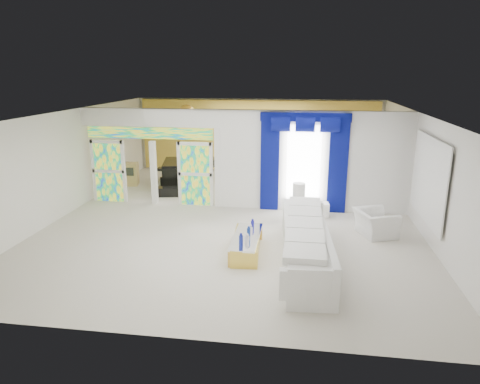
% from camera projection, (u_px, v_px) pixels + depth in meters
% --- Properties ---
extents(floor, '(12.00, 12.00, 0.00)m').
position_uv_depth(floor, '(236.00, 217.00, 12.61)').
color(floor, '#B7AF9E').
rests_on(floor, ground).
extents(dividing_wall, '(5.70, 0.18, 3.00)m').
position_uv_depth(dividing_wall, '(312.00, 162.00, 12.86)').
color(dividing_wall, white).
rests_on(dividing_wall, ground).
extents(dividing_header, '(4.30, 0.18, 0.55)m').
position_uv_depth(dividing_header, '(148.00, 118.00, 13.22)').
color(dividing_header, white).
rests_on(dividing_header, dividing_wall).
extents(stained_panel_left, '(0.95, 0.04, 2.00)m').
position_uv_depth(stained_panel_left, '(109.00, 171.00, 13.88)').
color(stained_panel_left, '#994C3F').
rests_on(stained_panel_left, ground).
extents(stained_panel_right, '(0.95, 0.04, 2.00)m').
position_uv_depth(stained_panel_right, '(195.00, 174.00, 13.49)').
color(stained_panel_right, '#994C3F').
rests_on(stained_panel_right, ground).
extents(stained_transom, '(4.00, 0.05, 0.35)m').
position_uv_depth(stained_transom, '(149.00, 133.00, 13.35)').
color(stained_transom, '#994C3F').
rests_on(stained_transom, dividing_header).
extents(window_pane, '(1.00, 0.02, 2.30)m').
position_uv_depth(window_pane, '(304.00, 164.00, 12.81)').
color(window_pane, white).
rests_on(window_pane, dividing_wall).
extents(blue_drape_left, '(0.55, 0.10, 2.80)m').
position_uv_depth(blue_drape_left, '(270.00, 165.00, 12.94)').
color(blue_drape_left, '#030F46').
rests_on(blue_drape_left, ground).
extents(blue_drape_right, '(0.55, 0.10, 2.80)m').
position_uv_depth(blue_drape_right, '(338.00, 167.00, 12.66)').
color(blue_drape_right, '#030F46').
rests_on(blue_drape_right, ground).
extents(blue_pelmet, '(2.60, 0.12, 0.25)m').
position_uv_depth(blue_pelmet, '(306.00, 117.00, 12.41)').
color(blue_pelmet, '#030F46').
rests_on(blue_pelmet, dividing_wall).
extents(wall_mirror, '(0.04, 2.70, 1.90)m').
position_uv_depth(wall_mirror, '(429.00, 179.00, 10.56)').
color(wall_mirror, white).
rests_on(wall_mirror, ground).
extents(gold_curtains, '(9.70, 0.12, 2.90)m').
position_uv_depth(gold_curtains, '(257.00, 136.00, 17.83)').
color(gold_curtains, gold).
rests_on(gold_curtains, ground).
extents(white_sofa, '(1.19, 4.33, 0.82)m').
position_uv_depth(white_sofa, '(305.00, 244.00, 9.57)').
color(white_sofa, white).
rests_on(white_sofa, ground).
extents(coffee_table, '(0.71, 1.82, 0.40)m').
position_uv_depth(coffee_table, '(246.00, 245.00, 10.10)').
color(coffee_table, gold).
rests_on(coffee_table, ground).
extents(console_table, '(1.18, 0.47, 0.39)m').
position_uv_depth(console_table, '(309.00, 209.00, 12.69)').
color(console_table, white).
rests_on(console_table, ground).
extents(table_lamp, '(0.36, 0.36, 0.58)m').
position_uv_depth(table_lamp, '(299.00, 193.00, 12.60)').
color(table_lamp, silver).
rests_on(table_lamp, console_table).
extents(armchair, '(1.16, 1.24, 0.65)m').
position_uv_depth(armchair, '(375.00, 223.00, 11.15)').
color(armchair, white).
rests_on(armchair, ground).
extents(grand_piano, '(1.66, 1.97, 0.88)m').
position_uv_depth(grand_piano, '(182.00, 173.00, 16.13)').
color(grand_piano, black).
rests_on(grand_piano, ground).
extents(piano_bench, '(0.97, 0.54, 0.30)m').
position_uv_depth(piano_bench, '(170.00, 192.00, 14.68)').
color(piano_bench, black).
rests_on(piano_bench, ground).
extents(tv_console, '(0.65, 0.61, 0.82)m').
position_uv_depth(tv_console, '(130.00, 174.00, 16.03)').
color(tv_console, tan).
rests_on(tv_console, ground).
extents(chandelier, '(0.60, 0.60, 0.60)m').
position_uv_depth(chandelier, '(186.00, 113.00, 15.45)').
color(chandelier, gold).
rests_on(chandelier, ceiling).
extents(decanters, '(0.21, 1.23, 0.24)m').
position_uv_depth(decanters, '(247.00, 234.00, 9.95)').
color(decanters, silver).
rests_on(decanters, coffee_table).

